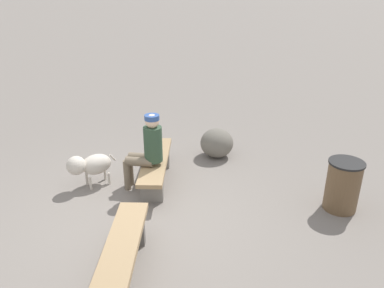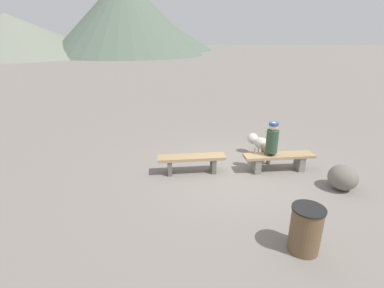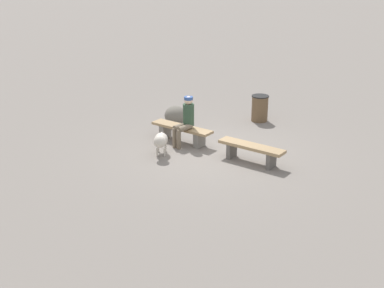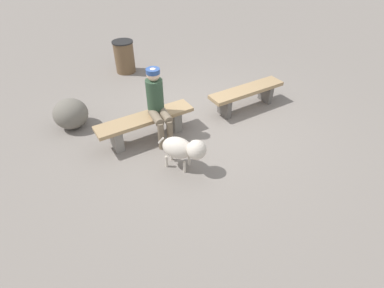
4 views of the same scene
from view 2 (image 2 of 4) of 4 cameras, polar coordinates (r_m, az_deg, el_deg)
ground at (r=7.66m, az=9.09°, el=-5.49°), size 210.00×210.00×0.06m
bench_left at (r=7.33m, az=-0.07°, el=-3.26°), size 1.72×0.44×0.46m
bench_right at (r=7.78m, az=16.74°, el=-2.94°), size 1.83×0.47×0.46m
seated_person at (r=7.62m, az=15.30°, el=0.31°), size 0.35×0.66×1.33m
dog at (r=8.63m, az=13.05°, el=0.39°), size 0.65×0.73×0.61m
trash_bin at (r=5.15m, az=21.55°, el=-15.42°), size 0.53×0.53×0.80m
boulder at (r=7.44m, az=27.67°, el=-5.87°), size 0.66×0.66×0.58m
distant_peak_0 at (r=60.62m, az=-32.58°, el=17.71°), size 33.06×33.06×6.86m
distant_peak_2 at (r=75.69m, az=-11.56°, el=22.15°), size 37.99×37.99×11.66m
distant_peak_3 at (r=56.19m, az=-12.93°, el=23.48°), size 26.84×26.84×13.14m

